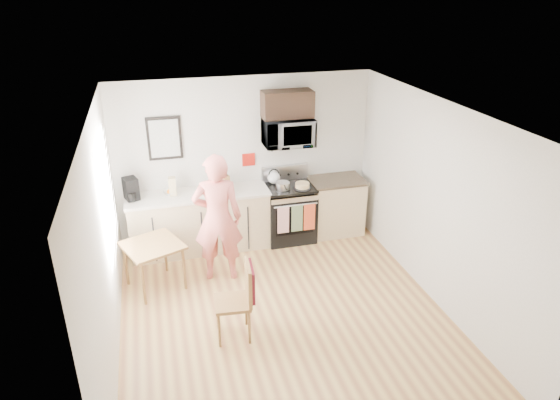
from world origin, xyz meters
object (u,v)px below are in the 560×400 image
object	(u,v)px
microwave	(288,132)
person	(218,218)
chair	(244,290)
range	(289,213)
dining_table	(153,249)
cake	(302,186)

from	to	relation	value
microwave	person	world-z (taller)	microwave
microwave	chair	bearing A→B (deg)	-117.09
range	microwave	xyz separation A→B (m)	(-0.00, 0.10, 1.32)
range	dining_table	bearing A→B (deg)	-157.56
person	chair	distance (m)	1.37
range	chair	world-z (taller)	range
dining_table	microwave	bearing A→B (deg)	24.77
microwave	person	distance (m)	1.80
chair	cake	world-z (taller)	cake
range	dining_table	xyz separation A→B (m)	(-2.16, -0.89, 0.15)
chair	dining_table	bearing A→B (deg)	131.84
chair	range	bearing A→B (deg)	66.73
microwave	chair	distance (m)	2.82
dining_table	chair	size ratio (longest dim) A/B	0.83
person	dining_table	bearing A→B (deg)	11.82
range	person	distance (m)	1.60
person	chair	xyz separation A→B (m)	(0.09, -1.34, -0.30)
person	dining_table	size ratio (longest dim) A/B	2.30
dining_table	cake	distance (m)	2.46
dining_table	chair	world-z (taller)	chair
microwave	person	bearing A→B (deg)	-142.71
dining_table	chair	xyz separation A→B (m)	(0.98, -1.30, 0.04)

